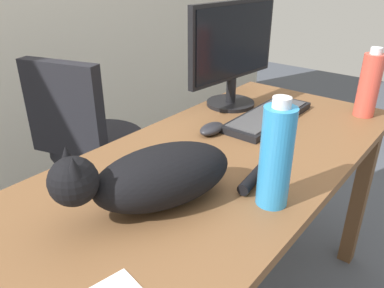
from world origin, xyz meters
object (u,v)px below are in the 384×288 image
(office_chair, at_px, (94,166))
(water_bottle, at_px, (276,156))
(computer_mouse, at_px, (212,129))
(cat, at_px, (155,176))
(monitor, at_px, (233,51))
(spray_bottle, at_px, (369,85))
(keyboard, at_px, (268,116))

(office_chair, relative_size, water_bottle, 3.41)
(office_chair, xyz_separation_m, water_bottle, (-0.18, -1.01, 0.46))
(office_chair, distance_m, water_bottle, 1.12)
(office_chair, relative_size, computer_mouse, 8.64)
(office_chair, relative_size, cat, 1.66)
(office_chair, height_order, monitor, monitor)
(computer_mouse, height_order, water_bottle, water_bottle)
(cat, relative_size, computer_mouse, 5.21)
(cat, xyz_separation_m, spray_bottle, (0.95, -0.22, 0.04))
(monitor, height_order, water_bottle, monitor)
(computer_mouse, bearing_deg, cat, -161.37)
(keyboard, bearing_deg, office_chair, 112.19)
(office_chair, bearing_deg, keyboard, -67.81)
(office_chair, bearing_deg, water_bottle, -100.36)
(monitor, relative_size, spray_bottle, 1.82)
(keyboard, height_order, cat, cat)
(water_bottle, distance_m, spray_bottle, 0.76)
(water_bottle, bearing_deg, office_chair, 79.64)
(monitor, bearing_deg, keyboard, -102.80)
(keyboard, xyz_separation_m, water_bottle, (-0.48, -0.27, 0.12))
(cat, relative_size, spray_bottle, 2.17)
(cat, xyz_separation_m, computer_mouse, (0.43, 0.15, -0.06))
(cat, bearing_deg, keyboard, 4.54)
(monitor, height_order, spray_bottle, monitor)
(keyboard, distance_m, spray_bottle, 0.40)
(keyboard, distance_m, computer_mouse, 0.26)
(keyboard, bearing_deg, cat, -175.46)
(keyboard, distance_m, cat, 0.68)
(keyboard, relative_size, water_bottle, 1.58)
(monitor, distance_m, cat, 0.77)
(cat, distance_m, computer_mouse, 0.46)
(monitor, distance_m, water_bottle, 0.72)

